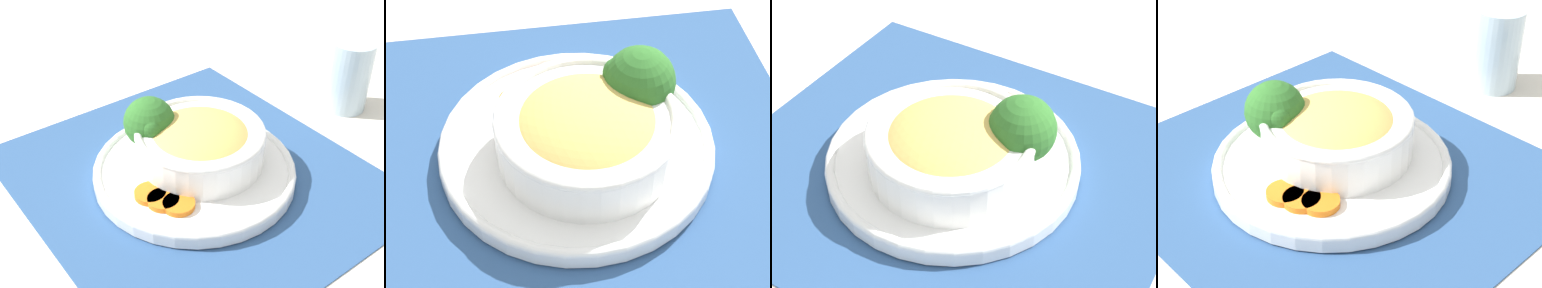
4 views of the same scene
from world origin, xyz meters
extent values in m
plane|color=beige|center=(0.00, 0.00, 0.00)|extent=(4.00, 4.00, 0.00)
cube|color=#2D5184|center=(0.00, 0.00, 0.00)|extent=(0.51, 0.47, 0.00)
cylinder|color=white|center=(0.00, 0.00, 0.01)|extent=(0.28, 0.28, 0.02)
torus|color=white|center=(0.00, 0.00, 0.02)|extent=(0.28, 0.28, 0.01)
cylinder|color=white|center=(0.01, -0.02, 0.04)|extent=(0.18, 0.18, 0.05)
torus|color=white|center=(0.01, -0.02, 0.07)|extent=(0.18, 0.18, 0.01)
ellipsoid|color=#E0B75B|center=(0.01, -0.02, 0.06)|extent=(0.15, 0.15, 0.05)
cylinder|color=#759E51|center=(0.07, 0.03, 0.03)|extent=(0.03, 0.03, 0.02)
sphere|color=#2D6B28|center=(0.07, 0.03, 0.07)|extent=(0.07, 0.07, 0.07)
sphere|color=#2D6B28|center=(0.05, 0.04, 0.07)|extent=(0.03, 0.03, 0.03)
sphere|color=#2D6B28|center=(0.09, 0.02, 0.07)|extent=(0.03, 0.03, 0.03)
cylinder|color=orange|center=(-0.02, 0.08, 0.02)|extent=(0.04, 0.04, 0.01)
cylinder|color=orange|center=(-0.04, 0.08, 0.02)|extent=(0.04, 0.04, 0.01)
cylinder|color=orange|center=(-0.06, 0.06, 0.02)|extent=(0.04, 0.04, 0.01)
camera|label=1|loc=(-0.48, 0.34, 0.49)|focal=50.00mm
camera|label=2|loc=(-0.06, -0.45, 0.50)|focal=60.00mm
camera|label=3|loc=(0.29, -0.44, 0.50)|focal=60.00mm
camera|label=4|loc=(-0.48, 0.40, 0.46)|focal=60.00mm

